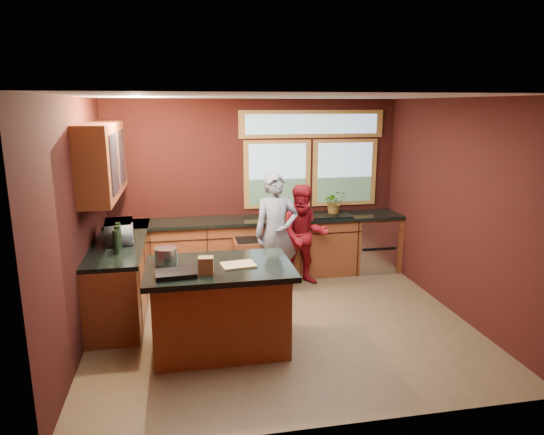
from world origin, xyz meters
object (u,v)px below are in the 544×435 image
object	(u,v)px
person_red	(304,235)
cutting_board	(238,265)
stock_pot	(166,256)
island	(220,306)
person_grey	(276,234)

from	to	relation	value
person_red	cutting_board	size ratio (longest dim) A/B	4.27
stock_pot	island	bearing A→B (deg)	-15.26
person_red	cutting_board	world-z (taller)	person_red
island	person_grey	xyz separation A→B (m)	(0.91, 1.48, 0.38)
person_red	stock_pot	bearing A→B (deg)	-135.11
person_red	person_grey	bearing A→B (deg)	-147.44
person_grey	cutting_board	world-z (taller)	person_grey
island	person_red	bearing A→B (deg)	51.19
person_grey	stock_pot	bearing A→B (deg)	-138.47
cutting_board	island	bearing A→B (deg)	165.96
person_grey	stock_pot	world-z (taller)	person_grey
island	person_red	size ratio (longest dim) A/B	1.04
cutting_board	person_red	bearing A→B (deg)	56.27
person_red	cutting_board	bearing A→B (deg)	-117.87
stock_pot	cutting_board	bearing A→B (deg)	-14.93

